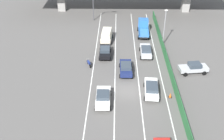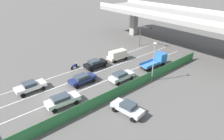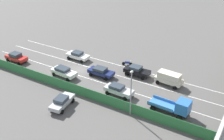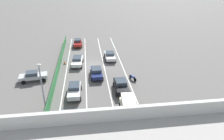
{
  "view_description": "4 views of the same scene",
  "coord_description": "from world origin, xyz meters",
  "px_view_note": "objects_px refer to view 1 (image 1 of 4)",
  "views": [
    {
      "loc": [
        -1.57,
        -30.74,
        22.94
      ],
      "look_at": [
        -2.17,
        2.72,
        1.69
      ],
      "focal_mm": 44.03,
      "sensor_mm": 36.0,
      "label": 1
    },
    {
      "loc": [
        24.33,
        -9.82,
        16.34
      ],
      "look_at": [
        2.63,
        8.77,
        2.15
      ],
      "focal_mm": 31.49,
      "sensor_mm": 36.0,
      "label": 2
    },
    {
      "loc": [
        34.2,
        27.59,
        23.19
      ],
      "look_at": [
        0.99,
        7.56,
        2.44
      ],
      "focal_mm": 44.46,
      "sensor_mm": 36.0,
      "label": 3
    },
    {
      "loc": [
        1.26,
        36.16,
        16.12
      ],
      "look_at": [
        -2.8,
        4.17,
        0.82
      ],
      "focal_mm": 33.2,
      "sensor_mm": 36.0,
      "label": 4
    }
  ],
  "objects_px": {
    "car_van_cream": "(107,35)",
    "traffic_light": "(98,4)",
    "car_sedan_silver": "(146,51)",
    "motorcycle": "(89,63)",
    "traffic_cone": "(170,95)",
    "car_hatchback_white": "(151,89)",
    "car_sedan_navy": "(126,68)",
    "car_sedan_white": "(103,97)",
    "parked_wagon_silver": "(194,68)",
    "flatbed_truck_blue": "(143,27)",
    "car_sedan_black": "(105,51)",
    "street_lamp": "(165,24)"
  },
  "relations": [
    {
      "from": "motorcycle",
      "to": "traffic_cone",
      "type": "height_order",
      "value": "motorcycle"
    },
    {
      "from": "flatbed_truck_blue",
      "to": "traffic_cone",
      "type": "bearing_deg",
      "value": -84.25
    },
    {
      "from": "car_sedan_navy",
      "to": "traffic_light",
      "type": "relative_size",
      "value": 0.88
    },
    {
      "from": "flatbed_truck_blue",
      "to": "parked_wagon_silver",
      "type": "relative_size",
      "value": 1.26
    },
    {
      "from": "car_van_cream",
      "to": "parked_wagon_silver",
      "type": "xyz_separation_m",
      "value": [
        13.63,
        -10.66,
        -0.31
      ]
    },
    {
      "from": "parked_wagon_silver",
      "to": "street_lamp",
      "type": "bearing_deg",
      "value": 110.53
    },
    {
      "from": "car_sedan_white",
      "to": "traffic_cone",
      "type": "bearing_deg",
      "value": 8.11
    },
    {
      "from": "parked_wagon_silver",
      "to": "traffic_light",
      "type": "height_order",
      "value": "traffic_light"
    },
    {
      "from": "car_hatchback_white",
      "to": "street_lamp",
      "type": "distance_m",
      "value": 15.37
    },
    {
      "from": "car_van_cream",
      "to": "traffic_cone",
      "type": "height_order",
      "value": "car_van_cream"
    },
    {
      "from": "car_sedan_black",
      "to": "flatbed_truck_blue",
      "type": "distance_m",
      "value": 11.87
    },
    {
      "from": "street_lamp",
      "to": "parked_wagon_silver",
      "type": "bearing_deg",
      "value": -69.47
    },
    {
      "from": "car_van_cream",
      "to": "traffic_cone",
      "type": "xyz_separation_m",
      "value": [
        9.16,
        -16.86,
        -0.89
      ]
    },
    {
      "from": "motorcycle",
      "to": "car_sedan_navy",
      "type": "bearing_deg",
      "value": -18.22
    },
    {
      "from": "car_hatchback_white",
      "to": "car_van_cream",
      "type": "distance_m",
      "value": 17.5
    },
    {
      "from": "car_hatchback_white",
      "to": "car_van_cream",
      "type": "relative_size",
      "value": 1.05
    },
    {
      "from": "car_sedan_silver",
      "to": "parked_wagon_silver",
      "type": "relative_size",
      "value": 0.98
    },
    {
      "from": "traffic_cone",
      "to": "car_sedan_navy",
      "type": "bearing_deg",
      "value": 134.14
    },
    {
      "from": "car_sedan_white",
      "to": "parked_wagon_silver",
      "type": "bearing_deg",
      "value": 29.08
    },
    {
      "from": "car_hatchback_white",
      "to": "car_sedan_navy",
      "type": "distance_m",
      "value": 6.3
    },
    {
      "from": "car_sedan_silver",
      "to": "parked_wagon_silver",
      "type": "height_order",
      "value": "parked_wagon_silver"
    },
    {
      "from": "car_hatchback_white",
      "to": "car_sedan_black",
      "type": "relative_size",
      "value": 1.06
    },
    {
      "from": "car_hatchback_white",
      "to": "car_sedan_navy",
      "type": "relative_size",
      "value": 1.05
    },
    {
      "from": "car_sedan_white",
      "to": "street_lamp",
      "type": "xyz_separation_m",
      "value": [
        10.05,
        16.55,
        3.27
      ]
    },
    {
      "from": "car_sedan_black",
      "to": "car_sedan_silver",
      "type": "distance_m",
      "value": 6.86
    },
    {
      "from": "motorcycle",
      "to": "traffic_cone",
      "type": "bearing_deg",
      "value": -34.2
    },
    {
      "from": "traffic_light",
      "to": "car_van_cream",
      "type": "bearing_deg",
      "value": -77.99
    },
    {
      "from": "car_van_cream",
      "to": "flatbed_truck_blue",
      "type": "xyz_separation_m",
      "value": [
        7.09,
        3.73,
        0.09
      ]
    },
    {
      "from": "car_sedan_white",
      "to": "street_lamp",
      "type": "relative_size",
      "value": 0.67
    },
    {
      "from": "car_van_cream",
      "to": "car_sedan_black",
      "type": "xyz_separation_m",
      "value": [
        -0.04,
        -5.76,
        -0.27
      ]
    },
    {
      "from": "flatbed_truck_blue",
      "to": "traffic_cone",
      "type": "height_order",
      "value": "flatbed_truck_blue"
    },
    {
      "from": "car_hatchback_white",
      "to": "parked_wagon_silver",
      "type": "bearing_deg",
      "value": 38.38
    },
    {
      "from": "car_van_cream",
      "to": "car_sedan_silver",
      "type": "xyz_separation_m",
      "value": [
        6.82,
        -5.4,
        -0.3
      ]
    },
    {
      "from": "car_hatchback_white",
      "to": "parked_wagon_silver",
      "type": "height_order",
      "value": "parked_wagon_silver"
    },
    {
      "from": "car_sedan_silver",
      "to": "parked_wagon_silver",
      "type": "bearing_deg",
      "value": -37.73
    },
    {
      "from": "car_hatchback_white",
      "to": "flatbed_truck_blue",
      "type": "distance_m",
      "value": 19.92
    },
    {
      "from": "traffic_cone",
      "to": "traffic_light",
      "type": "bearing_deg",
      "value": 112.68
    },
    {
      "from": "street_lamp",
      "to": "car_sedan_navy",
      "type": "bearing_deg",
      "value": -126.73
    },
    {
      "from": "car_sedan_black",
      "to": "traffic_light",
      "type": "relative_size",
      "value": 0.87
    },
    {
      "from": "parked_wagon_silver",
      "to": "traffic_light",
      "type": "distance_m",
      "value": 26.4
    },
    {
      "from": "car_sedan_navy",
      "to": "motorcycle",
      "type": "xyz_separation_m",
      "value": [
        -5.84,
        1.92,
        -0.41
      ]
    },
    {
      "from": "car_sedan_silver",
      "to": "street_lamp",
      "type": "bearing_deg",
      "value": 48.19
    },
    {
      "from": "street_lamp",
      "to": "traffic_cone",
      "type": "relative_size",
      "value": 10.32
    },
    {
      "from": "car_sedan_navy",
      "to": "traffic_light",
      "type": "xyz_separation_m",
      "value": [
        -5.51,
        21.14,
        2.76
      ]
    },
    {
      "from": "car_sedan_black",
      "to": "street_lamp",
      "type": "xyz_separation_m",
      "value": [
        10.26,
        4.17,
        3.22
      ]
    },
    {
      "from": "car_van_cream",
      "to": "traffic_light",
      "type": "bearing_deg",
      "value": 102.01
    },
    {
      "from": "car_van_cream",
      "to": "motorcycle",
      "type": "xyz_separation_m",
      "value": [
        -2.52,
        -8.92,
        -0.73
      ]
    },
    {
      "from": "traffic_cone",
      "to": "flatbed_truck_blue",
      "type": "bearing_deg",
      "value": 95.75
    },
    {
      "from": "car_van_cream",
      "to": "parked_wagon_silver",
      "type": "distance_m",
      "value": 17.3
    },
    {
      "from": "car_sedan_black",
      "to": "traffic_light",
      "type": "distance_m",
      "value": 16.42
    }
  ]
}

